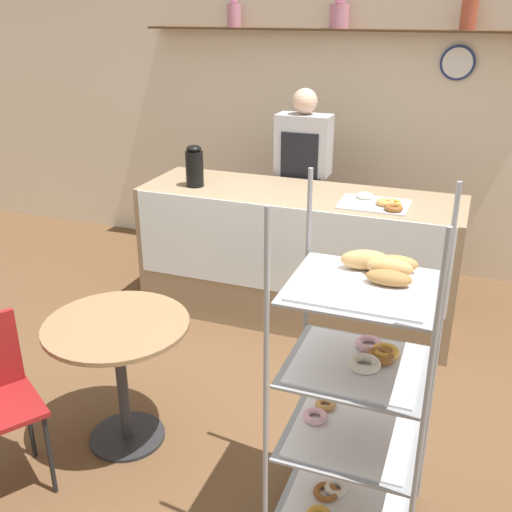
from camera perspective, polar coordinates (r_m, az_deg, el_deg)
ground_plane at (r=3.70m, az=-2.73°, el=-15.07°), size 14.00×14.00×0.00m
back_wall at (r=5.53m, az=8.17°, el=13.17°), size 10.00×0.30×2.70m
display_counter at (r=4.57m, az=3.95°, el=0.03°), size 2.36×0.74×1.00m
pastry_rack at (r=2.67m, az=9.57°, el=-12.18°), size 0.63×0.58×1.62m
person_worker at (r=4.95m, az=4.44°, el=6.86°), size 0.43×0.23×1.68m
cafe_table at (r=3.30m, az=-12.91°, el=-8.95°), size 0.76×0.76×0.74m
coffee_carafe at (r=4.54m, az=-5.88°, el=8.49°), size 0.13×0.13×0.31m
donut_tray_counter at (r=4.17m, az=11.65°, el=4.93°), size 0.47×0.35×0.05m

